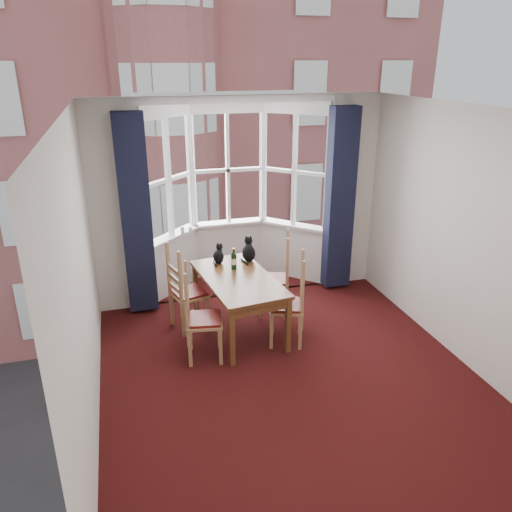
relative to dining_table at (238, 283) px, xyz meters
name	(u,v)px	position (x,y,z in m)	size (l,w,h in m)	color
floor	(292,380)	(0.30, -1.18, -0.66)	(4.50, 4.50, 0.00)	black
ceiling	(300,111)	(0.30, -1.18, 2.14)	(4.50, 4.50, 0.00)	white
wall_left	(81,283)	(-1.70, -1.18, 0.74)	(4.50, 4.50, 0.00)	silver
wall_right	(470,241)	(2.30, -1.18, 0.74)	(4.50, 4.50, 0.00)	silver
wall_near	(430,402)	(0.30, -3.43, 0.74)	(4.00, 4.00, 0.00)	silver
wall_back_pier_left	(117,210)	(-1.35, 1.07, 0.74)	(0.70, 0.12, 2.80)	silver
wall_back_pier_right	(349,193)	(1.95, 1.07, 0.74)	(0.70, 0.12, 2.80)	silver
bay_window	(232,192)	(0.30, 1.57, 0.74)	(2.76, 0.94, 2.80)	white
curtain_left	(136,216)	(-1.12, 0.89, 0.69)	(0.38, 0.22, 2.60)	#161931
curtain_right	(340,200)	(1.72, 0.89, 0.69)	(0.38, 0.22, 2.60)	#161931
dining_table	(238,283)	(0.00, 0.00, 0.00)	(0.98, 1.58, 0.74)	brown
chair_left_near	(196,321)	(-0.61, -0.47, -0.18)	(0.46, 0.48, 0.92)	#A57C50
chair_left_far	(182,296)	(-0.67, 0.23, -0.18)	(0.50, 0.52, 0.92)	#A57C50
chair_right_near	(294,307)	(0.58, -0.44, -0.18)	(0.52, 0.53, 0.92)	#A57C50
chair_right_far	(280,281)	(0.65, 0.32, -0.18)	(0.52, 0.53, 0.92)	#A57C50
cat_left	(219,256)	(-0.13, 0.52, 0.19)	(0.20, 0.23, 0.27)	black
cat_right	(249,251)	(0.27, 0.50, 0.21)	(0.22, 0.27, 0.33)	black
wine_bottle	(234,260)	(0.01, 0.27, 0.21)	(0.07, 0.07, 0.28)	black
candle_tall	(182,230)	(-0.48, 1.42, 0.27)	(0.06, 0.06, 0.12)	white
candle_short	(190,230)	(-0.36, 1.45, 0.26)	(0.06, 0.06, 0.09)	white
street	(142,194)	(0.30, 31.07, -6.66)	(80.00, 80.00, 0.00)	#333335
tenement_building	(158,109)	(0.30, 12.83, 0.94)	(18.40, 7.80, 15.20)	#AB5B58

